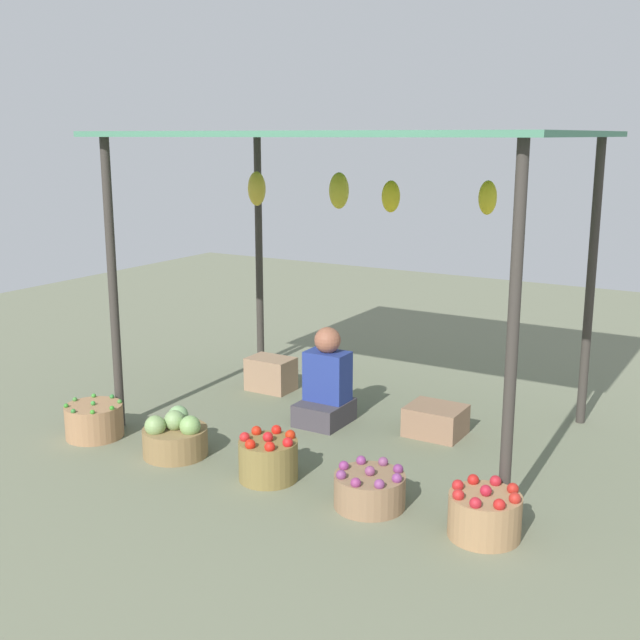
{
  "coord_description": "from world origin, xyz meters",
  "views": [
    {
      "loc": [
        2.88,
        -5.33,
        2.25
      ],
      "look_at": [
        0.0,
        -0.5,
        0.95
      ],
      "focal_mm": 44.99,
      "sensor_mm": 36.0,
      "label": 1
    }
  ],
  "objects_px": {
    "vendor_person": "(326,386)",
    "wooden_crate_near_vendor": "(436,420)",
    "basket_cabbages": "(175,437)",
    "basket_red_tomatoes": "(268,459)",
    "basket_purple_onions": "(370,490)",
    "basket_green_chilies": "(94,421)",
    "basket_red_apples": "(485,514)",
    "wooden_crate_stacked_rear": "(271,374)"
  },
  "relations": [
    {
      "from": "basket_green_chilies",
      "to": "wooden_crate_stacked_rear",
      "type": "bearing_deg",
      "value": 72.83
    },
    {
      "from": "vendor_person",
      "to": "basket_red_tomatoes",
      "type": "height_order",
      "value": "vendor_person"
    },
    {
      "from": "basket_purple_onions",
      "to": "basket_red_tomatoes",
      "type": "bearing_deg",
      "value": 178.89
    },
    {
      "from": "basket_green_chilies",
      "to": "basket_purple_onions",
      "type": "xyz_separation_m",
      "value": [
        2.35,
        0.02,
        -0.02
      ]
    },
    {
      "from": "basket_green_chilies",
      "to": "wooden_crate_near_vendor",
      "type": "height_order",
      "value": "basket_green_chilies"
    },
    {
      "from": "basket_red_apples",
      "to": "wooden_crate_stacked_rear",
      "type": "bearing_deg",
      "value": 147.81
    },
    {
      "from": "basket_purple_onions",
      "to": "wooden_crate_near_vendor",
      "type": "distance_m",
      "value": 1.35
    },
    {
      "from": "vendor_person",
      "to": "basket_red_apples",
      "type": "distance_m",
      "value": 2.09
    },
    {
      "from": "vendor_person",
      "to": "basket_purple_onions",
      "type": "distance_m",
      "value": 1.53
    },
    {
      "from": "basket_cabbages",
      "to": "wooden_crate_stacked_rear",
      "type": "distance_m",
      "value": 1.63
    },
    {
      "from": "vendor_person",
      "to": "basket_purple_onions",
      "type": "xyz_separation_m",
      "value": [
        0.99,
        -1.16,
        -0.19
      ]
    },
    {
      "from": "vendor_person",
      "to": "basket_cabbages",
      "type": "height_order",
      "value": "vendor_person"
    },
    {
      "from": "basket_cabbages",
      "to": "basket_purple_onions",
      "type": "xyz_separation_m",
      "value": [
        1.58,
        -0.01,
        -0.03
      ]
    },
    {
      "from": "vendor_person",
      "to": "wooden_crate_near_vendor",
      "type": "xyz_separation_m",
      "value": [
        0.86,
        0.19,
        -0.18
      ]
    },
    {
      "from": "vendor_person",
      "to": "basket_cabbages",
      "type": "xyz_separation_m",
      "value": [
        -0.59,
        -1.14,
        -0.16
      ]
    },
    {
      "from": "basket_cabbages",
      "to": "basket_red_apples",
      "type": "xyz_separation_m",
      "value": [
        2.32,
        -0.02,
        -0.0
      ]
    },
    {
      "from": "vendor_person",
      "to": "basket_green_chilies",
      "type": "bearing_deg",
      "value": -139.04
    },
    {
      "from": "vendor_person",
      "to": "wooden_crate_near_vendor",
      "type": "distance_m",
      "value": 0.9
    },
    {
      "from": "vendor_person",
      "to": "basket_red_tomatoes",
      "type": "relative_size",
      "value": 1.96
    },
    {
      "from": "basket_purple_onions",
      "to": "wooden_crate_stacked_rear",
      "type": "xyz_separation_m",
      "value": [
        -1.84,
        1.62,
        0.04
      ]
    },
    {
      "from": "basket_cabbages",
      "to": "basket_green_chilies",
      "type": "bearing_deg",
      "value": -177.08
    },
    {
      "from": "basket_cabbages",
      "to": "basket_red_tomatoes",
      "type": "height_order",
      "value": "basket_cabbages"
    },
    {
      "from": "basket_green_chilies",
      "to": "basket_red_tomatoes",
      "type": "distance_m",
      "value": 1.58
    },
    {
      "from": "basket_red_tomatoes",
      "to": "basket_cabbages",
      "type": "bearing_deg",
      "value": 180.0
    },
    {
      "from": "vendor_person",
      "to": "wooden_crate_near_vendor",
      "type": "bearing_deg",
      "value": 12.56
    },
    {
      "from": "wooden_crate_near_vendor",
      "to": "basket_red_tomatoes",
      "type": "bearing_deg",
      "value": -115.74
    },
    {
      "from": "basket_purple_onions",
      "to": "wooden_crate_stacked_rear",
      "type": "bearing_deg",
      "value": 138.6
    },
    {
      "from": "vendor_person",
      "to": "wooden_crate_near_vendor",
      "type": "height_order",
      "value": "vendor_person"
    },
    {
      "from": "basket_red_apples",
      "to": "wooden_crate_near_vendor",
      "type": "distance_m",
      "value": 1.61
    },
    {
      "from": "basket_cabbages",
      "to": "basket_red_apples",
      "type": "bearing_deg",
      "value": -0.44
    },
    {
      "from": "basket_purple_onions",
      "to": "basket_red_apples",
      "type": "bearing_deg",
      "value": -0.22
    },
    {
      "from": "basket_green_chilies",
      "to": "wooden_crate_stacked_rear",
      "type": "distance_m",
      "value": 1.72
    },
    {
      "from": "basket_red_tomatoes",
      "to": "basket_red_apples",
      "type": "height_order",
      "value": "basket_red_tomatoes"
    },
    {
      "from": "vendor_person",
      "to": "basket_green_chilies",
      "type": "xyz_separation_m",
      "value": [
        -1.36,
        -1.18,
        -0.17
      ]
    },
    {
      "from": "basket_green_chilies",
      "to": "basket_purple_onions",
      "type": "relative_size",
      "value": 0.98
    },
    {
      "from": "wooden_crate_stacked_rear",
      "to": "basket_red_apples",
      "type": "bearing_deg",
      "value": -32.19
    },
    {
      "from": "wooden_crate_near_vendor",
      "to": "basket_cabbages",
      "type": "bearing_deg",
      "value": -137.45
    },
    {
      "from": "basket_green_chilies",
      "to": "basket_red_apples",
      "type": "bearing_deg",
      "value": 0.4
    },
    {
      "from": "basket_green_chilies",
      "to": "wooden_crate_near_vendor",
      "type": "xyz_separation_m",
      "value": [
        2.22,
        1.37,
        -0.01
      ]
    },
    {
      "from": "basket_red_tomatoes",
      "to": "basket_red_apples",
      "type": "xyz_separation_m",
      "value": [
        1.51,
        -0.02,
        -0.01
      ]
    },
    {
      "from": "basket_cabbages",
      "to": "wooden_crate_near_vendor",
      "type": "bearing_deg",
      "value": 42.55
    },
    {
      "from": "basket_green_chilies",
      "to": "basket_cabbages",
      "type": "distance_m",
      "value": 0.77
    }
  ]
}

